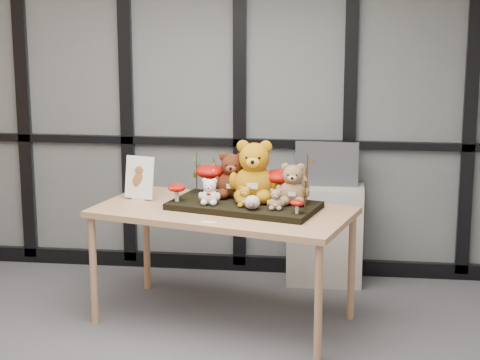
# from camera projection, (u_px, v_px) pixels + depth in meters

# --- Properties ---
(room_shell) EXTENTS (5.00, 5.00, 5.00)m
(room_shell) POSITION_uv_depth(u_px,v_px,m) (88.00, 103.00, 4.33)
(room_shell) COLOR #B7B5AD
(room_shell) RESTS_ON floor
(glass_partition) EXTENTS (4.90, 0.06, 2.78)m
(glass_partition) POSITION_uv_depth(u_px,v_px,m) (183.00, 95.00, 6.78)
(glass_partition) COLOR #2D383F
(glass_partition) RESTS_ON floor
(display_table) EXTENTS (1.85, 1.26, 0.79)m
(display_table) POSITION_uv_depth(u_px,v_px,m) (223.00, 218.00, 5.81)
(display_table) COLOR #AA7F5C
(display_table) RESTS_ON floor
(diorama_tray) EXTENTS (1.07, 0.73, 0.04)m
(diorama_tray) POSITION_uv_depth(u_px,v_px,m) (244.00, 206.00, 5.80)
(diorama_tray) COLOR black
(diorama_tray) RESTS_ON display_table
(bear_pooh_yellow) EXTENTS (0.41, 0.39, 0.45)m
(bear_pooh_yellow) POSITION_uv_depth(u_px,v_px,m) (254.00, 167.00, 5.82)
(bear_pooh_yellow) COLOR #B1750C
(bear_pooh_yellow) RESTS_ON diorama_tray
(bear_brown_medium) EXTENTS (0.31, 0.30, 0.34)m
(bear_brown_medium) POSITION_uv_depth(u_px,v_px,m) (232.00, 172.00, 5.92)
(bear_brown_medium) COLOR #481C0D
(bear_brown_medium) RESTS_ON diorama_tray
(bear_tan_back) EXTENTS (0.28, 0.26, 0.30)m
(bear_tan_back) POSITION_uv_depth(u_px,v_px,m) (293.00, 181.00, 5.74)
(bear_tan_back) COLOR olive
(bear_tan_back) RESTS_ON diorama_tray
(bear_small_yellow) EXTENTS (0.14, 0.13, 0.15)m
(bear_small_yellow) POSITION_uv_depth(u_px,v_px,m) (245.00, 195.00, 5.68)
(bear_small_yellow) COLOR #C08116
(bear_small_yellow) RESTS_ON diorama_tray
(bear_white_bow) EXTENTS (0.18, 0.17, 0.19)m
(bear_white_bow) POSITION_uv_depth(u_px,v_px,m) (210.00, 190.00, 5.74)
(bear_white_bow) COLOR white
(bear_white_bow) RESTS_ON diorama_tray
(bear_beige_small) EXTENTS (0.14, 0.13, 0.15)m
(bear_beige_small) POSITION_uv_depth(u_px,v_px,m) (276.00, 198.00, 5.61)
(bear_beige_small) COLOR #9F7957
(bear_beige_small) RESTS_ON diorama_tray
(plush_cream_hedgehog) EXTENTS (0.09, 0.09, 0.10)m
(plush_cream_hedgehog) POSITION_uv_depth(u_px,v_px,m) (252.00, 202.00, 5.62)
(plush_cream_hedgehog) COLOR beige
(plush_cream_hedgehog) RESTS_ON diorama_tray
(mushroom_back_left) EXTENTS (0.21, 0.21, 0.23)m
(mushroom_back_left) POSITION_uv_depth(u_px,v_px,m) (210.00, 178.00, 6.01)
(mushroom_back_left) COLOR #9A0A04
(mushroom_back_left) RESTS_ON diorama_tray
(mushroom_back_right) EXTENTS (0.21, 0.21, 0.23)m
(mushroom_back_right) POSITION_uv_depth(u_px,v_px,m) (279.00, 183.00, 5.85)
(mushroom_back_right) COLOR #9A0A04
(mushroom_back_right) RESTS_ON diorama_tray
(mushroom_front_left) EXTENTS (0.12, 0.12, 0.13)m
(mushroom_front_left) POSITION_uv_depth(u_px,v_px,m) (177.00, 192.00, 5.82)
(mushroom_front_left) COLOR #9A0A04
(mushroom_front_left) RESTS_ON diorama_tray
(mushroom_front_right) EXTENTS (0.09, 0.09, 0.10)m
(mushroom_front_right) POSITION_uv_depth(u_px,v_px,m) (297.00, 206.00, 5.51)
(mushroom_front_right) COLOR #9A0A04
(mushroom_front_right) RESTS_ON diorama_tray
(sprig_green_far_left) EXTENTS (0.05, 0.05, 0.29)m
(sprig_green_far_left) POSITION_uv_depth(u_px,v_px,m) (197.00, 173.00, 6.04)
(sprig_green_far_left) COLOR #1A320B
(sprig_green_far_left) RESTS_ON diorama_tray
(sprig_green_mid_left) EXTENTS (0.05, 0.05, 0.24)m
(sprig_green_mid_left) POSITION_uv_depth(u_px,v_px,m) (214.00, 176.00, 6.05)
(sprig_green_mid_left) COLOR #1A320B
(sprig_green_mid_left) RESTS_ON diorama_tray
(sprig_dry_far_right) EXTENTS (0.05, 0.05, 0.34)m
(sprig_dry_far_right) POSITION_uv_depth(u_px,v_px,m) (307.00, 180.00, 5.70)
(sprig_dry_far_right) COLOR brown
(sprig_dry_far_right) RESTS_ON diorama_tray
(sprig_dry_mid_right) EXTENTS (0.05, 0.05, 0.24)m
(sprig_dry_mid_right) POSITION_uv_depth(u_px,v_px,m) (305.00, 192.00, 5.59)
(sprig_dry_mid_right) COLOR brown
(sprig_dry_mid_right) RESTS_ON diorama_tray
(sprig_green_centre) EXTENTS (0.05, 0.05, 0.18)m
(sprig_green_centre) POSITION_uv_depth(u_px,v_px,m) (243.00, 182.00, 5.98)
(sprig_green_centre) COLOR #1A320B
(sprig_green_centre) RESTS_ON diorama_tray
(sign_holder) EXTENTS (0.22, 0.11, 0.30)m
(sign_holder) POSITION_uv_depth(u_px,v_px,m) (140.00, 180.00, 6.03)
(sign_holder) COLOR silver
(sign_holder) RESTS_ON display_table
(label_card) EXTENTS (0.10, 0.03, 0.00)m
(label_card) POSITION_uv_depth(u_px,v_px,m) (209.00, 222.00, 5.47)
(label_card) COLOR white
(label_card) RESTS_ON display_table
(cabinet) EXTENTS (0.57, 0.33, 0.76)m
(cabinet) POSITION_uv_depth(u_px,v_px,m) (325.00, 235.00, 6.66)
(cabinet) COLOR #B0AA9D
(cabinet) RESTS_ON floor
(monitor) EXTENTS (0.48, 0.05, 0.34)m
(monitor) POSITION_uv_depth(u_px,v_px,m) (327.00, 164.00, 6.56)
(monitor) COLOR #4C4E54
(monitor) RESTS_ON cabinet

